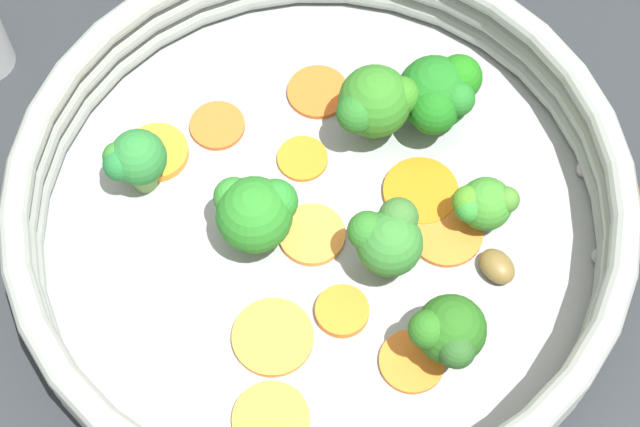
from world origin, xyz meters
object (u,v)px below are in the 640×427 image
object	(u,v)px
carrot_slice_0	(312,235)
carrot_slice_10	(318,92)
carrot_slice_8	(271,419)
carrot_slice_7	(342,311)
broccoli_floret_1	(255,211)
broccoli_floret_2	(439,94)
carrot_slice_6	(412,362)
broccoli_floret_6	(375,103)
carrot_slice_3	(157,152)
broccoli_floret_5	(134,160)
skillet	(320,231)
broccoli_floret_3	(449,332)
mushroom_piece_0	(497,266)
carrot_slice_4	(303,159)
carrot_slice_1	(446,233)
carrot_slice_2	(217,126)
broccoli_floret_4	(388,237)
broccoli_floret_0	(483,204)
carrot_slice_9	(273,337)
carrot_slice_5	(421,192)

from	to	relation	value
carrot_slice_0	carrot_slice_10	bearing A→B (deg)	172.80
carrot_slice_8	carrot_slice_7	bearing A→B (deg)	142.57
broccoli_floret_1	broccoli_floret_2	distance (m)	0.13
carrot_slice_6	broccoli_floret_6	distance (m)	0.15
carrot_slice_3	broccoli_floret_5	bearing A→B (deg)	-26.89
skillet	carrot_slice_0	xyz separation A→B (m)	(0.01, -0.01, 0.01)
broccoli_floret_3	mushroom_piece_0	xyz separation A→B (m)	(-0.04, 0.04, -0.02)
carrot_slice_4	carrot_slice_6	size ratio (longest dim) A/B	0.84
carrot_slice_1	broccoli_floret_5	distance (m)	0.18
carrot_slice_7	broccoli_floret_6	bearing A→B (deg)	165.09
carrot_slice_8	carrot_slice_10	world-z (taller)	same
carrot_slice_1	mushroom_piece_0	xyz separation A→B (m)	(0.03, 0.02, 0.00)
carrot_slice_2	carrot_slice_7	bearing A→B (deg)	26.24
carrot_slice_7	broccoli_floret_3	size ratio (longest dim) A/B	0.61
broccoli_floret_1	broccoli_floret_6	distance (m)	0.09
broccoli_floret_4	broccoli_floret_0	bearing A→B (deg)	110.04
broccoli_floret_4	broccoli_floret_6	world-z (taller)	broccoli_floret_6
carrot_slice_2	carrot_slice_6	distance (m)	0.18
carrot_slice_6	carrot_slice_8	distance (m)	0.08
carrot_slice_8	carrot_slice_9	bearing A→B (deg)	174.58
carrot_slice_6	broccoli_floret_5	size ratio (longest dim) A/B	0.78
broccoli_floret_2	mushroom_piece_0	distance (m)	0.10
carrot_slice_7	mushroom_piece_0	xyz separation A→B (m)	(-0.02, 0.09, 0.00)
broccoli_floret_2	broccoli_floret_3	xyz separation A→B (m)	(0.15, -0.02, 0.00)
carrot_slice_5	mushroom_piece_0	size ratio (longest dim) A/B	1.93
carrot_slice_6	carrot_slice_9	distance (m)	0.08
carrot_slice_1	carrot_slice_8	world-z (taller)	same
skillet	broccoli_floret_6	size ratio (longest dim) A/B	6.01
broccoli_floret_5	broccoli_floret_6	size ratio (longest dim) A/B	0.84
skillet	broccoli_floret_4	xyz separation A→B (m)	(0.03, 0.03, 0.04)
broccoli_floret_3	broccoli_floret_5	xyz separation A→B (m)	(-0.12, -0.16, -0.00)
broccoli_floret_5	broccoli_floret_6	bearing A→B (deg)	98.91
carrot_slice_4	carrot_slice_3	bearing A→B (deg)	-97.64
carrot_slice_4	broccoli_floret_2	xyz separation A→B (m)	(-0.02, 0.08, 0.03)
carrot_slice_0	carrot_slice_9	size ratio (longest dim) A/B	0.85
carrot_slice_10	broccoli_floret_0	size ratio (longest dim) A/B	1.00
carrot_slice_5	broccoli_floret_4	bearing A→B (deg)	-31.69
broccoli_floret_2	carrot_slice_5	bearing A→B (deg)	-17.44
carrot_slice_1	skillet	bearing A→B (deg)	-99.69
skillet	broccoli_floret_0	size ratio (longest dim) A/B	8.73
carrot_slice_2	mushroom_piece_0	world-z (taller)	mushroom_piece_0
carrot_slice_5	carrot_slice_0	bearing A→B (deg)	-71.44
broccoli_floret_1	broccoli_floret_3	bearing A→B (deg)	49.90
carrot_slice_6	carrot_slice_1	bearing A→B (deg)	158.46
carrot_slice_4	broccoli_floret_6	xyz separation A→B (m)	(-0.01, 0.04, 0.03)
carrot_slice_8	broccoli_floret_6	world-z (taller)	broccoli_floret_6
carrot_slice_1	carrot_slice_9	bearing A→B (deg)	-62.32
carrot_slice_2	carrot_slice_3	distance (m)	0.04
carrot_slice_4	broccoli_floret_2	distance (m)	0.09
carrot_slice_4	mushroom_piece_0	distance (m)	0.13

